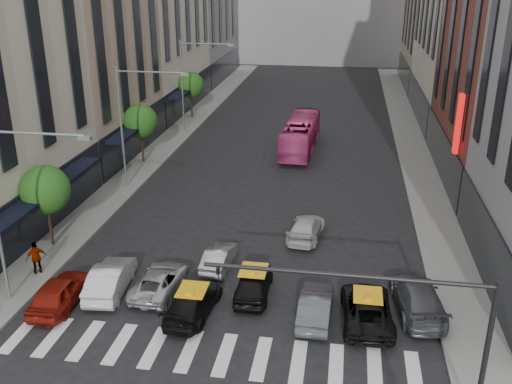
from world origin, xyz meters
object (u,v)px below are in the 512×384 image
at_px(streetlamp_mid, 133,112).
at_px(pedestrian_far, 36,258).
at_px(car_white_front, 111,278).
at_px(taxi_center, 253,283).
at_px(bus, 300,135).
at_px(streetlamp_far, 191,74).
at_px(streetlamp_near, 9,193).
at_px(car_red, 60,292).
at_px(taxi_left, 193,302).

distance_m(streetlamp_mid, pedestrian_far, 14.26).
relative_size(car_white_front, pedestrian_far, 2.49).
relative_size(taxi_center, pedestrian_far, 2.28).
xyz_separation_m(taxi_center, bus, (0.17, 25.19, 0.78)).
bearing_deg(taxi_center, streetlamp_far, -70.75).
bearing_deg(streetlamp_mid, pedestrian_far, -93.54).
bearing_deg(streetlamp_near, streetlamp_mid, 90.00).
height_order(streetlamp_mid, bus, streetlamp_mid).
relative_size(streetlamp_near, pedestrian_far, 4.87).
relative_size(streetlamp_far, taxi_center, 2.13).
xyz_separation_m(car_red, taxi_center, (9.29, 2.44, -0.04)).
distance_m(streetlamp_mid, car_red, 16.88).
relative_size(taxi_left, pedestrian_far, 2.49).
xyz_separation_m(streetlamp_mid, pedestrian_far, (-0.83, -13.39, -4.83)).
bearing_deg(car_white_front, taxi_left, 158.27).
height_order(streetlamp_far, car_red, streetlamp_far).
distance_m(streetlamp_near, streetlamp_far, 32.00).
bearing_deg(car_red, car_white_front, -140.63).
relative_size(car_red, car_white_front, 0.96).
height_order(taxi_center, pedestrian_far, pedestrian_far).
bearing_deg(car_red, taxi_left, -178.59).
xyz_separation_m(streetlamp_mid, car_red, (1.80, -15.98, -5.15)).
bearing_deg(streetlamp_far, taxi_left, -75.00).
height_order(streetlamp_mid, taxi_left, streetlamp_mid).
bearing_deg(bus, taxi_left, 86.45).
bearing_deg(streetlamp_far, bus, -21.13).
bearing_deg(streetlamp_near, streetlamp_far, 90.00).
bearing_deg(car_white_front, streetlamp_mid, -80.92).
xyz_separation_m(streetlamp_mid, taxi_left, (8.49, -15.69, -5.24)).
relative_size(streetlamp_near, car_red, 2.02).
relative_size(car_red, bus, 0.41).
relative_size(streetlamp_mid, car_red, 2.02).
xyz_separation_m(car_white_front, taxi_left, (4.74, -1.37, -0.09)).
bearing_deg(car_red, pedestrian_far, -45.63).
bearing_deg(taxi_left, streetlamp_near, 6.94).
height_order(streetlamp_near, streetlamp_mid, same).
relative_size(streetlamp_mid, streetlamp_far, 1.00).
height_order(streetlamp_far, taxi_center, streetlamp_far).
height_order(streetlamp_near, streetlamp_far, same).
height_order(taxi_left, pedestrian_far, pedestrian_far).
bearing_deg(streetlamp_near, taxi_left, 2.11).
relative_size(streetlamp_far, pedestrian_far, 4.87).
xyz_separation_m(car_white_front, bus, (7.51, 25.96, 0.74)).
height_order(taxi_left, taxi_center, taxi_center).
xyz_separation_m(streetlamp_mid, car_white_front, (3.75, -14.31, -5.14)).
bearing_deg(bus, taxi_center, 91.85).
distance_m(streetlamp_near, taxi_left, 9.98).
xyz_separation_m(streetlamp_near, streetlamp_far, (0.00, 32.00, 0.00)).
height_order(streetlamp_near, car_red, streetlamp_near).
bearing_deg(streetlamp_mid, car_red, -83.58).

